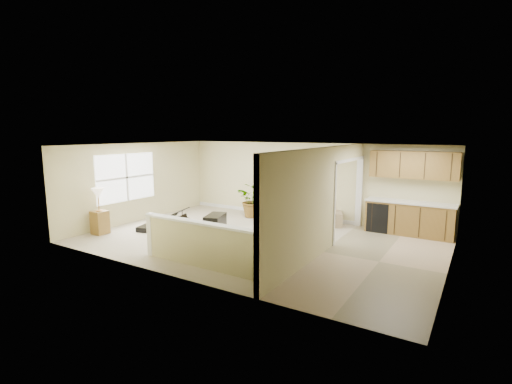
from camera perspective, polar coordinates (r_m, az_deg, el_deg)
The scene contains 20 objects.
floor at distance 9.91m, azimuth 0.26°, elevation -7.46°, with size 9.00×9.00×0.00m, color #B6A98D.
back_wall at distance 12.26m, azimuth 7.59°, elevation 1.66°, with size 9.00×0.04×2.50m, color #CCC38B.
front_wall at distance 7.28m, azimuth -12.13°, elevation -3.63°, with size 9.00×0.04×2.50m, color #CCC38B.
left_wall at distance 12.55m, azimuth -17.57°, elevation 1.48°, with size 0.04×6.00×2.50m, color #CCC38B.
right_wall at distance 8.28m, azimuth 27.97°, elevation -2.98°, with size 0.04×6.00×2.50m, color #CCC38B.
ceiling at distance 9.50m, azimuth 0.27°, elevation 7.14°, with size 9.00×6.00×0.04m, color silver.
kitchen_vinyl at distance 8.78m, azimuth 18.40°, elevation -10.15°, with size 2.70×6.00×0.01m, color tan.
interior_partition at distance 9.08m, azimuth 10.86°, elevation -1.26°, with size 0.18×5.99×2.50m.
pony_half_wall at distance 7.93m, azimuth -8.03°, elevation -7.93°, with size 3.42×0.22×1.00m.
left_window at distance 12.19m, azimuth -19.34°, elevation 2.13°, with size 0.05×2.15×1.45m, color white.
wall_art_left at distance 12.60m, azimuth 3.62°, elevation 4.21°, with size 0.48×0.04×0.58m.
wall_mirror at distance 12.06m, azimuth 8.89°, elevation 4.14°, with size 0.55×0.04×0.55m.
kitchen_cabinets at distance 11.16m, azimuth 22.09°, elevation -1.66°, with size 2.36×0.65×2.33m.
piano at distance 11.34m, azimuth -13.25°, elevation -2.74°, with size 1.86×1.86×1.30m.
piano_bench at distance 10.50m, azimuth -6.29°, elevation -4.98°, with size 0.43×0.84×0.56m, color black.
loveseat at distance 11.78m, azimuth 9.00°, elevation -3.04°, with size 2.06×1.59×0.97m.
accent_table at distance 12.57m, azimuth 2.30°, elevation -1.98°, with size 0.44×0.44×0.63m.
palm_plant at distance 12.45m, azimuth -0.34°, elevation -1.26°, with size 1.16×1.04×1.18m.
small_plant at distance 11.32m, azimuth 10.56°, elevation -4.16°, with size 0.39×0.39×0.60m.
lamp_stand at distance 11.30m, azimuth -22.95°, elevation -3.22°, with size 0.39×0.39×1.31m.
Camera 1 is at (4.94, -8.11, 2.84)m, focal length 26.00 mm.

